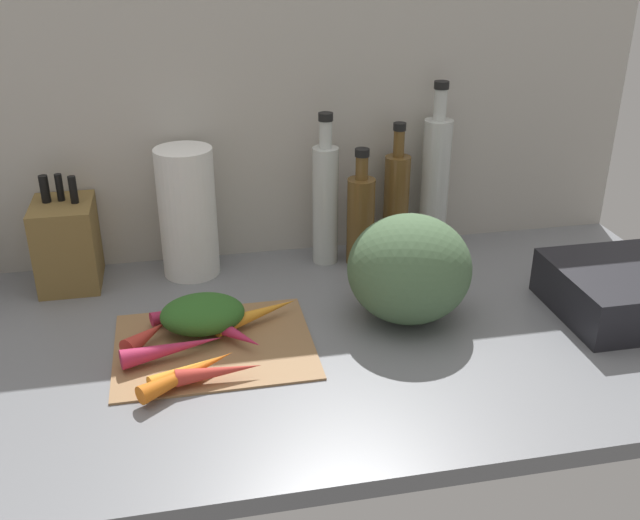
# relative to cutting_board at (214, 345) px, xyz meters

# --- Properties ---
(ground_plane) EXTENTS (1.70, 0.80, 0.03)m
(ground_plane) POSITION_rel_cutting_board_xyz_m (0.13, 0.02, -0.02)
(ground_plane) COLOR slate
(wall_back) EXTENTS (1.70, 0.03, 0.60)m
(wall_back) POSITION_rel_cutting_board_xyz_m (0.13, 0.40, 0.30)
(wall_back) COLOR #BCB7AD
(wall_back) RESTS_ON ground_plane
(cutting_board) EXTENTS (0.35, 0.28, 0.01)m
(cutting_board) POSITION_rel_cutting_board_xyz_m (0.00, 0.00, 0.00)
(cutting_board) COLOR #997047
(cutting_board) RESTS_ON ground_plane
(carrot_0) EXTENTS (0.14, 0.04, 0.03)m
(carrot_0) POSITION_rel_cutting_board_xyz_m (0.00, -0.11, 0.02)
(carrot_0) COLOR red
(carrot_0) RESTS_ON cutting_board
(carrot_1) EXTENTS (0.09, 0.10, 0.03)m
(carrot_1) POSITION_rel_cutting_board_xyz_m (-0.11, 0.02, 0.02)
(carrot_1) COLOR red
(carrot_1) RESTS_ON cutting_board
(carrot_2) EXTENTS (0.10, 0.12, 0.03)m
(carrot_2) POSITION_rel_cutting_board_xyz_m (0.04, -0.01, 0.02)
(carrot_2) COLOR #B2264C
(carrot_2) RESTS_ON cutting_board
(carrot_3) EXTENTS (0.12, 0.06, 0.03)m
(carrot_3) POSITION_rel_cutting_board_xyz_m (-0.05, 0.10, 0.02)
(carrot_3) COLOR #B2264C
(carrot_3) RESTS_ON cutting_board
(carrot_4) EXTENTS (0.18, 0.07, 0.03)m
(carrot_4) POSITION_rel_cutting_board_xyz_m (-0.07, -0.03, 0.02)
(carrot_4) COLOR #B2264C
(carrot_4) RESTS_ON cutting_board
(carrot_5) EXTENTS (0.17, 0.12, 0.03)m
(carrot_5) POSITION_rel_cutting_board_xyz_m (-0.05, -0.11, 0.02)
(carrot_5) COLOR orange
(carrot_5) RESTS_ON cutting_board
(carrot_6) EXTENTS (0.17, 0.11, 0.03)m
(carrot_6) POSITION_rel_cutting_board_xyz_m (0.08, 0.06, 0.02)
(carrot_6) COLOR orange
(carrot_6) RESTS_ON cutting_board
(carrot_7) EXTENTS (0.13, 0.08, 0.03)m
(carrot_7) POSITION_rel_cutting_board_xyz_m (-0.05, -0.10, 0.02)
(carrot_7) COLOR orange
(carrot_7) RESTS_ON cutting_board
(carrot_greens_pile) EXTENTS (0.15, 0.12, 0.06)m
(carrot_greens_pile) POSITION_rel_cutting_board_xyz_m (-0.02, 0.05, 0.04)
(carrot_greens_pile) COLOR #2D6023
(carrot_greens_pile) RESTS_ON cutting_board
(winter_squash) EXTENTS (0.23, 0.22, 0.20)m
(winter_squash) POSITION_rel_cutting_board_xyz_m (0.37, 0.03, 0.10)
(winter_squash) COLOR #4C6B47
(winter_squash) RESTS_ON ground_plane
(knife_block) EXTENTS (0.12, 0.15, 0.23)m
(knife_block) POSITION_rel_cutting_board_xyz_m (-0.27, 0.31, 0.09)
(knife_block) COLOR olive
(knife_block) RESTS_ON ground_plane
(paper_towel_roll) EXTENTS (0.12, 0.12, 0.27)m
(paper_towel_roll) POSITION_rel_cutting_board_xyz_m (-0.02, 0.31, 0.13)
(paper_towel_roll) COLOR white
(paper_towel_roll) RESTS_ON ground_plane
(bottle_0) EXTENTS (0.06, 0.06, 0.33)m
(bottle_0) POSITION_rel_cutting_board_xyz_m (0.27, 0.31, 0.14)
(bottle_0) COLOR silver
(bottle_0) RESTS_ON ground_plane
(bottle_1) EXTENTS (0.06, 0.06, 0.26)m
(bottle_1) POSITION_rel_cutting_board_xyz_m (0.34, 0.29, 0.10)
(bottle_1) COLOR brown
(bottle_1) RESTS_ON ground_plane
(bottle_2) EXTENTS (0.06, 0.06, 0.29)m
(bottle_2) POSITION_rel_cutting_board_xyz_m (0.43, 0.34, 0.12)
(bottle_2) COLOR brown
(bottle_2) RESTS_ON ground_plane
(bottle_3) EXTENTS (0.06, 0.06, 0.38)m
(bottle_3) POSITION_rel_cutting_board_xyz_m (0.52, 0.34, 0.15)
(bottle_3) COLOR silver
(bottle_3) RESTS_ON ground_plane
(dish_rack) EXTENTS (0.27, 0.25, 0.09)m
(dish_rack) POSITION_rel_cutting_board_xyz_m (0.78, -0.03, 0.04)
(dish_rack) COLOR black
(dish_rack) RESTS_ON ground_plane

